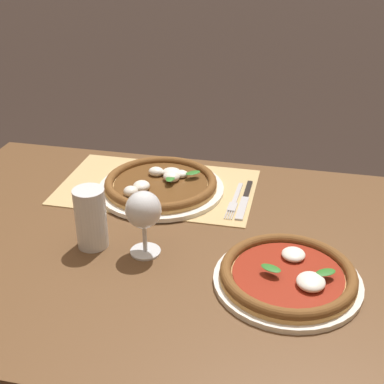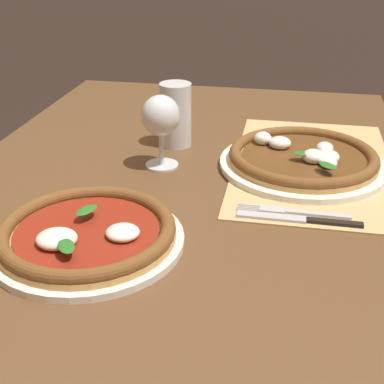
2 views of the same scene
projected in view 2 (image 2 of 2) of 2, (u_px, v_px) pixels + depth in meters
dining_table at (186, 216)px, 1.15m from camera, size 1.33×0.94×0.74m
paper_placemat at (313, 165)px, 1.14m from camera, size 0.54×0.33×0.00m
pizza_near at (303, 158)px, 1.12m from camera, size 0.35×0.35×0.05m
pizza_far at (87, 234)px, 0.85m from camera, size 0.31×0.31×0.05m
wine_glass at (161, 119)px, 1.09m from camera, size 0.08×0.08×0.16m
pint_glass at (176, 116)px, 1.22m from camera, size 0.07×0.07×0.15m
fork at (292, 212)px, 0.94m from camera, size 0.02×0.20×0.00m
knife at (299, 219)px, 0.92m from camera, size 0.02×0.22×0.01m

